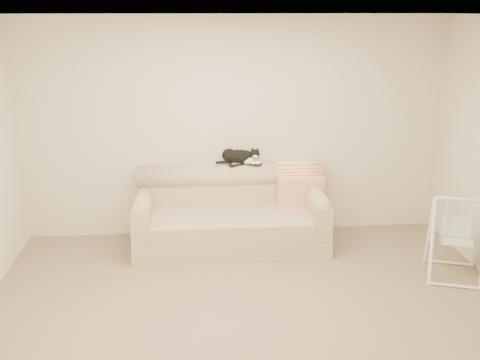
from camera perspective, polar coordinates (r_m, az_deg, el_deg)
The scene contains 8 objects.
ground_plane at distance 4.97m, azimuth 1.38°, elevation -14.47°, with size 5.00×5.00×0.00m, color #77634C.
room_shell at distance 4.35m, azimuth 1.53°, elevation 2.76°, with size 5.04×4.04×2.60m.
sofa at distance 6.25m, azimuth -1.06°, elevation -3.82°, with size 2.20×0.93×0.90m.
remote_a at distance 6.27m, azimuth -0.43°, elevation 1.68°, with size 0.18×0.12×0.03m.
remote_b at distance 6.30m, azimuth 1.55°, elevation 1.72°, with size 0.18×0.09×0.02m.
tuxedo_cat at distance 6.29m, azimuth -0.04°, elevation 2.56°, with size 0.53×0.26×0.21m.
throw_blanket at distance 6.44m, azimuth 6.30°, elevation 0.28°, with size 0.55×0.38×0.58m.
baby_swing at distance 5.91m, azimuth 22.04°, elevation -5.67°, with size 0.68×0.70×0.87m.
Camera 1 is at (-0.47, -4.17, 2.67)m, focal length 40.00 mm.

